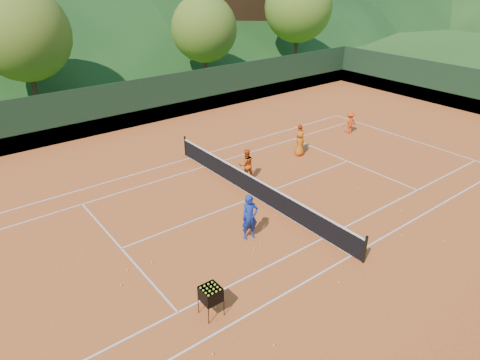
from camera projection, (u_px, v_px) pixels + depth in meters
ground at (255, 197)px, 19.27m from camera, size 400.00×400.00×0.00m
clay_court at (255, 197)px, 19.27m from camera, size 40.00×24.00×0.02m
coach at (250, 217)px, 16.01m from camera, size 0.74×0.56×1.81m
student_a at (246, 164)px, 20.51m from camera, size 0.90×0.78×1.57m
student_b at (300, 138)px, 23.50m from camera, size 1.04×0.76×1.63m
student_c at (300, 143)px, 23.16m from camera, size 0.70×0.46×1.40m
student_d at (350, 123)px, 26.26m from camera, size 0.97×0.69×1.37m
tennis_ball_0 at (121, 285)px, 13.91m from camera, size 0.07×0.07×0.07m
tennis_ball_2 at (402, 236)px, 16.46m from camera, size 0.07×0.07×0.07m
tennis_ball_3 at (254, 248)px, 15.72m from camera, size 0.07×0.07×0.07m
tennis_ball_4 at (260, 243)px, 16.04m from camera, size 0.07×0.07×0.07m
tennis_ball_5 at (213, 354)px, 11.46m from camera, size 0.07×0.07×0.07m
tennis_ball_6 at (216, 308)px, 13.00m from camera, size 0.07×0.07×0.07m
tennis_ball_7 at (445, 242)px, 16.10m from camera, size 0.07×0.07×0.07m
tennis_ball_8 at (274, 345)px, 11.73m from camera, size 0.07×0.07×0.07m
tennis_ball_9 at (248, 222)px, 17.34m from camera, size 0.07×0.07×0.07m
tennis_ball_11 at (128, 270)px, 14.59m from camera, size 0.07×0.07×0.07m
tennis_ball_12 at (152, 262)px, 14.98m from camera, size 0.07×0.07×0.07m
tennis_ball_13 at (339, 283)px, 14.02m from camera, size 0.07×0.07×0.07m
tennis_ball_14 at (309, 188)px, 19.92m from camera, size 0.07×0.07×0.07m
tennis_ball_17 at (399, 198)px, 19.10m from camera, size 0.07×0.07×0.07m
tennis_ball_18 at (401, 211)px, 18.13m from camera, size 0.07×0.07×0.07m
tennis_ball_19 at (275, 216)px, 17.76m from camera, size 0.07×0.07×0.07m
tennis_ball_20 at (358, 188)px, 19.92m from camera, size 0.07×0.07×0.07m
court_lines at (255, 197)px, 19.26m from camera, size 23.83×11.03×0.00m
tennis_net at (255, 187)px, 19.04m from camera, size 0.10×12.07×1.10m
perimeter_fence at (255, 172)px, 18.70m from camera, size 40.40×24.24×3.00m
ball_hopper at (211, 295)px, 12.48m from camera, size 0.57×0.57×1.00m
chalet_mid at (92, 12)px, 44.32m from camera, size 12.65×8.82×11.45m
chalet_right at (224, 5)px, 49.01m from camera, size 11.50×8.82×11.91m
tree_b at (23, 34)px, 28.88m from camera, size 6.40×6.40×8.40m
tree_c at (204, 29)px, 36.10m from camera, size 5.60×5.60×7.35m
tree_d at (298, 8)px, 42.92m from camera, size 6.80×6.80×8.93m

